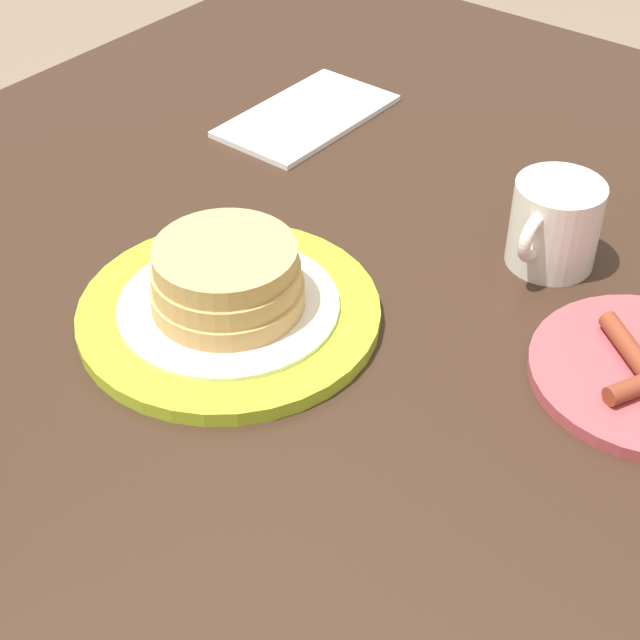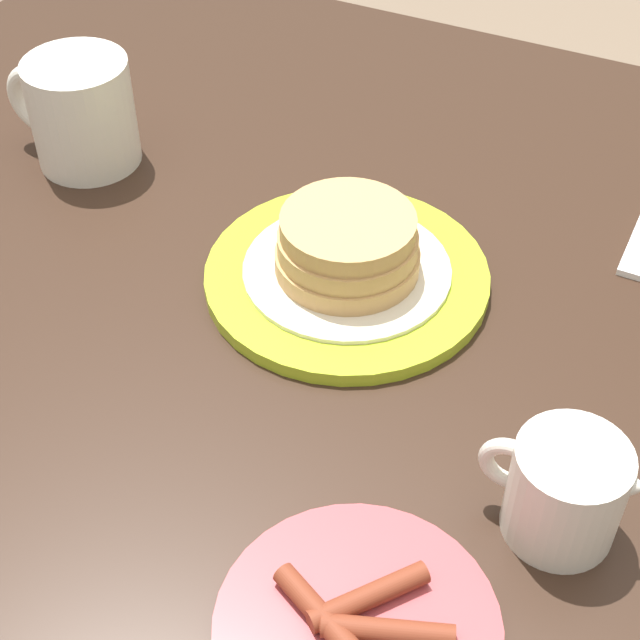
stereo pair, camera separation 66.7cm
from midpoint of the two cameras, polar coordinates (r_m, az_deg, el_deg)
dining_table at (r=0.77m, az=-21.89°, el=-18.04°), size 1.23×0.97×0.73m
pancake_plate at (r=0.68m, az=-28.87°, el=-11.74°), size 0.23×0.23×0.07m
creamer_pitcher at (r=0.64m, az=-5.90°, el=-7.00°), size 0.11×0.07×0.08m
napkin at (r=0.89m, az=-17.52°, el=3.25°), size 0.18×0.10×0.01m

